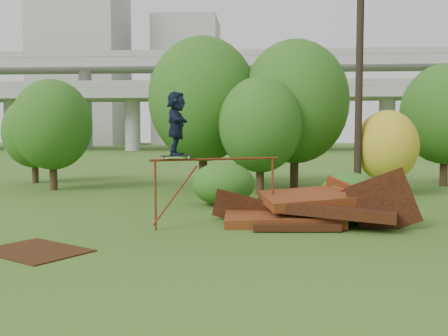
# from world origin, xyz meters

# --- Properties ---
(ground) EXTENTS (240.00, 240.00, 0.00)m
(ground) POSITION_xyz_m (0.00, 0.00, 0.00)
(ground) COLOR #2D5116
(ground) RESTS_ON ground
(scrap_pile) EXTENTS (5.65, 3.13, 1.97)m
(scrap_pile) POSITION_xyz_m (1.57, 2.68, 0.41)
(scrap_pile) COLOR #48220C
(scrap_pile) RESTS_ON ground
(grind_rail) EXTENTS (3.35, 1.57, 1.86)m
(grind_rail) POSITION_xyz_m (-1.02, 2.22, 1.40)
(grind_rail) COLOR #64240F
(grind_rail) RESTS_ON ground
(skateboard) EXTENTS (0.86, 0.56, 0.09)m
(skateboard) POSITION_xyz_m (-2.03, 1.76, 1.93)
(skateboard) COLOR black
(skateboard) RESTS_ON grind_rail
(skater) EXTENTS (0.62, 1.58, 1.66)m
(skater) POSITION_xyz_m (-2.03, 1.76, 2.77)
(skater) COLOR black
(skater) RESTS_ON skateboard
(flat_plate) EXTENTS (2.62, 2.41, 0.03)m
(flat_plate) POSITION_xyz_m (-4.63, -0.93, 0.01)
(flat_plate) COLOR #331B0A
(flat_plate) RESTS_ON ground
(tree_0) EXTENTS (3.47, 3.47, 4.89)m
(tree_0) POSITION_xyz_m (-8.97, 10.35, 2.89)
(tree_0) COLOR black
(tree_0) RESTS_ON ground
(tree_1) EXTENTS (4.99, 4.99, 6.94)m
(tree_1) POSITION_xyz_m (-2.45, 11.85, 4.07)
(tree_1) COLOR black
(tree_1) RESTS_ON ground
(tree_2) EXTENTS (3.44, 3.44, 4.85)m
(tree_2) POSITION_xyz_m (0.18, 9.53, 2.86)
(tree_2) COLOR black
(tree_2) RESTS_ON ground
(tree_3) EXTENTS (4.84, 4.84, 6.71)m
(tree_3) POSITION_xyz_m (1.74, 11.66, 3.92)
(tree_3) COLOR black
(tree_3) RESTS_ON ground
(tree_4) EXTENTS (2.49, 2.49, 3.44)m
(tree_4) POSITION_xyz_m (5.23, 9.23, 2.00)
(tree_4) COLOR black
(tree_4) RESTS_ON ground
(tree_5) EXTENTS (4.14, 4.14, 5.81)m
(tree_5) POSITION_xyz_m (8.90, 13.15, 3.43)
(tree_5) COLOR black
(tree_5) RESTS_ON ground
(tree_6) EXTENTS (3.12, 3.12, 4.37)m
(tree_6) POSITION_xyz_m (-11.19, 13.38, 2.56)
(tree_6) COLOR black
(tree_6) RESTS_ON ground
(shrub_left) EXTENTS (2.19, 2.02, 1.52)m
(shrub_left) POSITION_xyz_m (-1.11, 6.14, 0.76)
(shrub_left) COLOR #164311
(shrub_left) RESTS_ON ground
(shrub_right) EXTENTS (1.86, 1.70, 1.32)m
(shrub_right) POSITION_xyz_m (2.92, 4.29, 0.66)
(shrub_right) COLOR #164311
(shrub_right) RESTS_ON ground
(utility_pole) EXTENTS (1.40, 0.28, 9.41)m
(utility_pole) POSITION_xyz_m (3.98, 8.62, 4.78)
(utility_pole) COLOR black
(utility_pole) RESTS_ON ground
(freeway_overpass) EXTENTS (160.00, 15.00, 13.70)m
(freeway_overpass) POSITION_xyz_m (0.00, 62.92, 10.32)
(freeway_overpass) COLOR gray
(freeway_overpass) RESTS_ON ground
(building_left) EXTENTS (18.00, 16.00, 35.00)m
(building_left) POSITION_xyz_m (-38.00, 95.00, 17.50)
(building_left) COLOR #9E9E99
(building_left) RESTS_ON ground
(building_right) EXTENTS (14.00, 14.00, 28.00)m
(building_right) POSITION_xyz_m (-16.00, 102.00, 14.00)
(building_right) COLOR #9E9E99
(building_right) RESTS_ON ground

